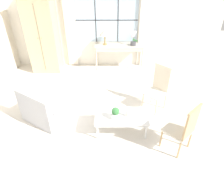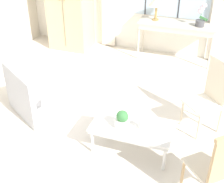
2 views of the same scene
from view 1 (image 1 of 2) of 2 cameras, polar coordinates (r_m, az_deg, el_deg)
ground_plane at (r=4.48m, az=-1.86°, el=-8.77°), size 14.00×14.00×0.00m
wall_back_windowed at (r=6.56m, az=-1.47°, el=18.96°), size 7.20×0.14×2.80m
armoire at (r=6.56m, az=-19.23°, el=15.39°), size 0.93×0.70×2.36m
console_table at (r=6.46m, az=2.07°, el=12.38°), size 1.53×0.47×0.79m
table_lamp at (r=6.36m, az=-2.10°, el=16.40°), size 0.32×0.32×0.47m
potted_orchid at (r=6.39m, az=6.17°, el=14.53°), size 0.22×0.17×0.45m
armchair_upholstered at (r=4.69m, az=-17.41°, el=-4.26°), size 1.29×1.29×0.79m
side_chair_wooden at (r=4.72m, az=13.14°, el=1.58°), size 0.62×0.62×1.07m
accent_chair_wooden at (r=3.75m, az=19.98°, el=-9.59°), size 0.62×0.62×1.04m
coffee_table at (r=4.05m, az=2.72°, el=-7.33°), size 1.06×0.57×0.40m
potted_plant_small at (r=3.89m, az=0.99°, el=-6.15°), size 0.16×0.16×0.24m
pillar_candle at (r=3.97m, az=4.53°, el=-6.28°), size 0.12×0.12×0.16m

